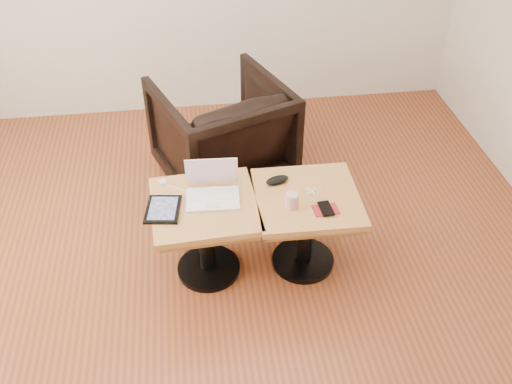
{
  "coord_description": "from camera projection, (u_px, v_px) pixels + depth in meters",
  "views": [
    {
      "loc": [
        -0.1,
        -2.33,
        2.63
      ],
      "look_at": [
        0.24,
        0.19,
        0.6
      ],
      "focal_mm": 40.0,
      "sensor_mm": 36.0,
      "label": 1
    }
  ],
  "objects": [
    {
      "name": "tablet",
      "position": [
        163.0,
        209.0,
        3.2
      ],
      "size": [
        0.22,
        0.26,
        0.02
      ],
      "rotation": [
        0.0,
        0.0,
        -0.14
      ],
      "color": "black",
      "rests_on": "side_table_left"
    },
    {
      "name": "striped_cup",
      "position": [
        292.0,
        201.0,
        3.2
      ],
      "size": [
        0.09,
        0.09,
        0.09
      ],
      "primitive_type": "cylinder",
      "rotation": [
        0.0,
        0.0,
        -0.19
      ],
      "color": "#BC475B",
      "rests_on": "side_table_right"
    },
    {
      "name": "side_table_left",
      "position": [
        205.0,
        221.0,
        3.34
      ],
      "size": [
        0.63,
        0.63,
        0.55
      ],
      "rotation": [
        0.0,
        0.0,
        0.06
      ],
      "color": "black",
      "rests_on": "ground"
    },
    {
      "name": "glasses_case",
      "position": [
        277.0,
        180.0,
        3.39
      ],
      "size": [
        0.16,
        0.1,
        0.05
      ],
      "primitive_type": "ellipsoid",
      "rotation": [
        0.0,
        0.0,
        0.29
      ],
      "color": "black",
      "rests_on": "side_table_right"
    },
    {
      "name": "armchair",
      "position": [
        222.0,
        133.0,
        4.1
      ],
      "size": [
        1.1,
        1.11,
        0.79
      ],
      "primitive_type": "imported",
      "rotation": [
        0.0,
        0.0,
        3.5
      ],
      "color": "black",
      "rests_on": "ground"
    },
    {
      "name": "earbuds_tangle",
      "position": [
        313.0,
        191.0,
        3.33
      ],
      "size": [
        0.08,
        0.07,
        0.02
      ],
      "color": "white",
      "rests_on": "side_table_right"
    },
    {
      "name": "side_table_right",
      "position": [
        306.0,
        213.0,
        3.39
      ],
      "size": [
        0.61,
        0.61,
        0.55
      ],
      "rotation": [
        0.0,
        0.0,
        -0.02
      ],
      "color": "black",
      "rests_on": "ground"
    },
    {
      "name": "phone_on_sleeve",
      "position": [
        326.0,
        209.0,
        3.2
      ],
      "size": [
        0.15,
        0.13,
        0.02
      ],
      "rotation": [
        0.0,
        0.0,
        0.07
      ],
      "color": "maroon",
      "rests_on": "side_table_right"
    },
    {
      "name": "charging_adapter",
      "position": [
        163.0,
        182.0,
        3.39
      ],
      "size": [
        0.04,
        0.04,
        0.02
      ],
      "primitive_type": "cube",
      "rotation": [
        0.0,
        0.0,
        0.2
      ],
      "color": "white",
      "rests_on": "side_table_left"
    },
    {
      "name": "room_shell",
      "position": [
        209.0,
        93.0,
        2.61
      ],
      "size": [
        4.52,
        4.52,
        2.71
      ],
      "color": "brown",
      "rests_on": "ground"
    },
    {
      "name": "laptop",
      "position": [
        212.0,
        190.0,
        3.28
      ],
      "size": [
        0.32,
        0.28,
        0.21
      ],
      "rotation": [
        0.0,
        0.0,
        -0.06
      ],
      "color": "white",
      "rests_on": "side_table_left"
    }
  ]
}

